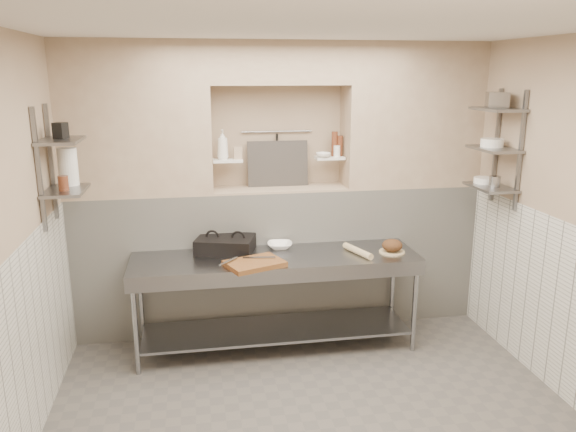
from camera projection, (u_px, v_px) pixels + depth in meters
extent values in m
cube|color=#59544F|center=(317.00, 426.00, 4.20)|extent=(4.00, 3.90, 0.10)
cube|color=silver|center=(323.00, 17.00, 3.47)|extent=(4.00, 3.90, 0.10)
cube|color=tan|center=(276.00, 185.00, 5.74)|extent=(4.00, 0.10, 2.80)
cube|color=tan|center=(450.00, 409.00, 1.92)|extent=(4.00, 0.10, 2.80)
cube|color=silver|center=(280.00, 257.00, 5.68)|extent=(4.00, 0.40, 1.40)
cube|color=tan|center=(280.00, 189.00, 5.50)|extent=(1.30, 0.40, 0.02)
cube|color=tan|center=(136.00, 119.00, 5.11)|extent=(1.35, 0.40, 1.40)
cube|color=tan|center=(411.00, 116.00, 5.55)|extent=(1.35, 0.40, 1.40)
cube|color=tan|center=(279.00, 63.00, 5.20)|extent=(1.30, 0.40, 0.40)
cube|color=silver|center=(22.00, 358.00, 3.68)|extent=(0.02, 3.90, 1.40)
cube|color=silver|center=(569.00, 315.00, 4.34)|extent=(0.02, 3.90, 1.40)
cube|color=white|center=(228.00, 161.00, 5.35)|extent=(0.28, 0.16, 0.02)
cube|color=white|center=(330.00, 158.00, 5.51)|extent=(0.28, 0.16, 0.02)
cylinder|color=gray|center=(277.00, 131.00, 5.53)|extent=(0.70, 0.02, 0.02)
cylinder|color=black|center=(277.00, 149.00, 5.55)|extent=(0.02, 0.02, 0.30)
cube|color=#383330|center=(278.00, 164.00, 5.54)|extent=(0.60, 0.08, 0.45)
cube|color=slate|center=(51.00, 162.00, 4.60)|extent=(0.03, 0.03, 0.95)
cube|color=slate|center=(39.00, 171.00, 4.22)|extent=(0.03, 0.03, 0.95)
cube|color=slate|center=(66.00, 191.00, 4.48)|extent=(0.30, 0.50, 0.02)
cube|color=slate|center=(61.00, 141.00, 4.38)|extent=(0.30, 0.50, 0.03)
cube|color=slate|center=(496.00, 146.00, 5.24)|extent=(0.03, 0.03, 1.05)
cube|color=slate|center=(520.00, 152.00, 4.86)|extent=(0.03, 0.03, 1.05)
cube|color=slate|center=(491.00, 187.00, 5.11)|extent=(0.30, 0.50, 0.02)
cube|color=slate|center=(494.00, 149.00, 5.03)|extent=(0.30, 0.50, 0.02)
cube|color=slate|center=(498.00, 109.00, 4.94)|extent=(0.30, 0.50, 0.03)
cube|color=gray|center=(276.00, 258.00, 5.09)|extent=(2.60, 0.70, 0.04)
cube|color=gray|center=(276.00, 329.00, 5.26)|extent=(2.45, 0.60, 0.03)
cube|color=gray|center=(281.00, 277.00, 4.79)|extent=(2.60, 0.02, 0.12)
cylinder|color=gray|center=(135.00, 328.00, 4.72)|extent=(0.04, 0.04, 0.86)
cylinder|color=gray|center=(141.00, 301.00, 5.27)|extent=(0.04, 0.04, 0.86)
cylinder|color=gray|center=(415.00, 308.00, 5.13)|extent=(0.04, 0.04, 0.86)
cylinder|color=gray|center=(392.00, 285.00, 5.68)|extent=(0.04, 0.04, 0.86)
cube|color=black|center=(225.00, 247.00, 5.20)|extent=(0.60, 0.50, 0.09)
cube|color=black|center=(225.00, 240.00, 5.18)|extent=(0.60, 0.50, 0.05)
cube|color=brown|center=(255.00, 264.00, 4.82)|extent=(0.56, 0.48, 0.04)
cube|color=gray|center=(259.00, 257.00, 4.90)|extent=(0.29, 0.07, 0.01)
cylinder|color=gray|center=(228.00, 261.00, 4.78)|extent=(0.17, 0.20, 0.02)
imported|color=white|center=(280.00, 245.00, 5.30)|extent=(0.26, 0.26, 0.06)
cylinder|color=#CBB67F|center=(358.00, 251.00, 5.13)|extent=(0.19, 0.39, 0.06)
cylinder|color=#CBB67F|center=(392.00, 252.00, 5.18)|extent=(0.24, 0.24, 0.01)
ellipsoid|color=#4C2D19|center=(392.00, 245.00, 5.17)|extent=(0.19, 0.19, 0.11)
imported|color=white|center=(223.00, 145.00, 5.31)|extent=(0.11, 0.11, 0.28)
cube|color=tan|center=(238.00, 153.00, 5.34)|extent=(0.08, 0.08, 0.12)
imported|color=white|center=(323.00, 155.00, 5.46)|extent=(0.18, 0.18, 0.05)
cylinder|color=#5A2C1A|center=(340.00, 146.00, 5.52)|extent=(0.05, 0.05, 0.20)
cylinder|color=#5A2C1A|center=(335.00, 144.00, 5.51)|extent=(0.06, 0.06, 0.24)
cylinder|color=white|center=(337.00, 151.00, 5.49)|extent=(0.06, 0.06, 0.11)
cylinder|color=white|center=(68.00, 167.00, 4.60)|extent=(0.15, 0.15, 0.31)
cylinder|color=#5A2C1A|center=(63.00, 183.00, 4.40)|extent=(0.08, 0.08, 0.12)
cube|color=black|center=(61.00, 131.00, 4.38)|extent=(0.12, 0.12, 0.13)
cylinder|color=white|center=(484.00, 180.00, 5.23)|extent=(0.18, 0.18, 0.05)
cylinder|color=gray|center=(495.00, 182.00, 5.04)|extent=(0.10, 0.10, 0.10)
cylinder|color=white|center=(492.00, 143.00, 5.05)|extent=(0.20, 0.20, 0.07)
cube|color=gray|center=(497.00, 100.00, 4.94)|extent=(0.24, 0.26, 0.14)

